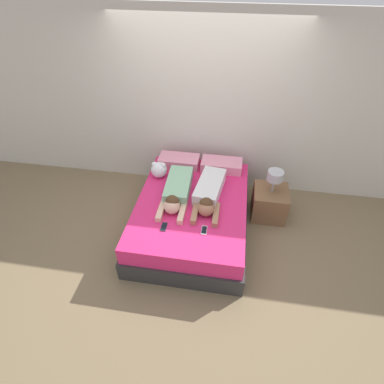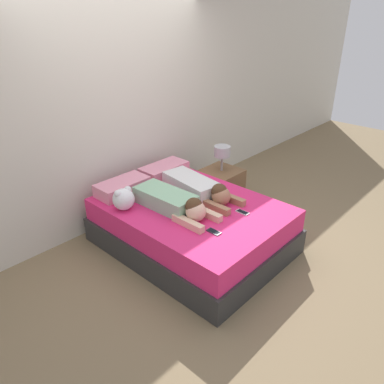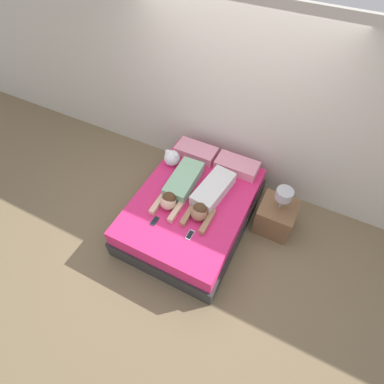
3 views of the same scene
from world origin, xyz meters
The scene contains 11 objects.
ground_plane centered at (0.00, 0.00, 0.00)m, with size 12.00×12.00×0.00m, color #7F6B4C.
wall_back centered at (0.00, 1.13, 1.30)m, with size 12.00×0.06×2.60m.
bed centered at (0.00, 0.00, 0.26)m, with size 1.49×1.96×0.52m.
pillow_head_left centered at (-0.32, 0.77, 0.59)m, with size 0.60×0.30×0.14m.
pillow_head_right centered at (0.32, 0.77, 0.59)m, with size 0.60×0.30×0.14m.
person_left centered at (-0.21, 0.05, 0.61)m, with size 0.34×0.99×0.23m.
person_right centered at (0.21, 0.08, 0.61)m, with size 0.39×1.00×0.23m.
cell_phone_left centered at (-0.26, -0.52, 0.52)m, with size 0.07×0.14×0.01m.
cell_phone_right centered at (0.22, -0.50, 0.52)m, with size 0.07×0.14×0.01m.
plush_toy centered at (-0.55, 0.45, 0.64)m, with size 0.23×0.23×0.24m.
nightstand centered at (1.06, 0.45, 0.25)m, with size 0.48×0.48×0.79m.
Camera 1 is at (0.46, -2.89, 3.16)m, focal length 28.00 mm.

